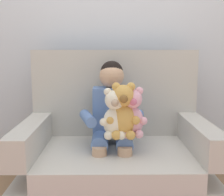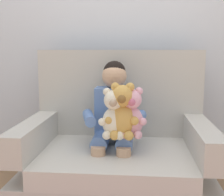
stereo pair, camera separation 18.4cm
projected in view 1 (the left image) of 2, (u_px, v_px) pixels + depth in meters
The scene contains 6 objects.
back_wall at pixel (114, 26), 2.44m from camera, with size 6.00×0.10×2.60m, color silver.
armchair at pixel (115, 161), 2.02m from camera, with size 1.24×0.85×1.10m.
seated_child at pixel (112, 116), 1.97m from camera, with size 0.45×0.39×0.82m.
plush_cream at pixel (115, 115), 1.80m from camera, with size 0.19×0.15×0.31m.
plush_pink at pixel (132, 114), 1.83m from camera, with size 0.19×0.15×0.32m.
plush_honey at pixel (123, 112), 1.80m from camera, with size 0.21×0.17×0.35m.
Camera 1 is at (-0.05, -1.87, 1.09)m, focal length 46.52 mm.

